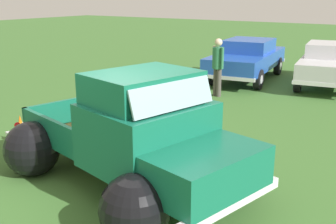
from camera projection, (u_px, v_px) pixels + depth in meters
ground_plane at (123, 181)px, 6.87m from camera, size 80.00×80.00×0.00m
vintage_pickup_truck at (137, 145)px, 6.39m from camera, size 4.93×3.54×1.96m
show_car_0 at (247, 58)px, 14.90m from camera, size 2.40×4.77×1.43m
show_car_1 at (329, 63)px, 13.79m from camera, size 2.42×4.41×1.43m
spectator_0 at (218, 64)px, 12.34m from camera, size 0.51×0.46×1.74m
lane_cone_0 at (21, 130)px, 8.47m from camera, size 0.36×0.36×0.63m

